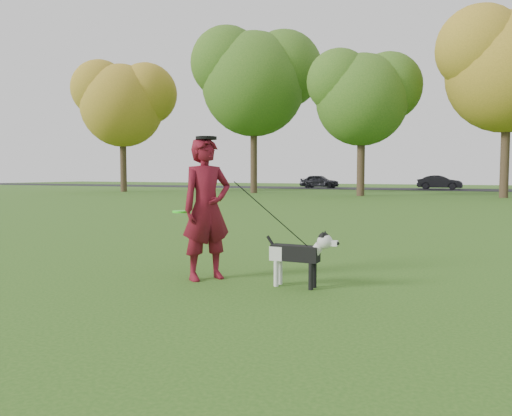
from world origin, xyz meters
The scene contains 8 objects.
ground centered at (0.00, 0.00, 0.00)m, with size 120.00×120.00×0.00m, color #285116.
road centered at (0.00, 40.00, 0.01)m, with size 120.00×7.00×0.02m, color black.
man centered at (-0.31, 0.37, 0.94)m, with size 0.68×0.45×1.87m, color #5C0D1B.
dog centered at (0.98, 0.42, 0.44)m, with size 0.94×0.19×0.72m.
car_left centered at (-11.20, 40.00, 0.64)m, with size 1.46×3.64×1.24m, color black.
car_mid centered at (-0.49, 40.00, 0.62)m, with size 1.27×3.64×1.20m, color black.
man_held_items centered at (0.57, 0.36, 0.92)m, with size 1.91×0.30×1.40m.
tree_row centered at (-1.43, 26.07, 7.41)m, with size 51.74×8.86×12.01m.
Camera 1 is at (3.00, -5.31, 1.40)m, focal length 35.00 mm.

